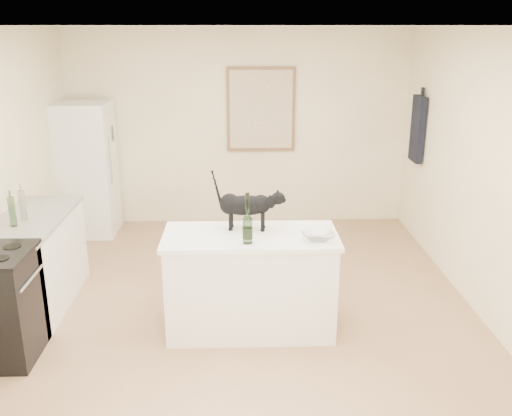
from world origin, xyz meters
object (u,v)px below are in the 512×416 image
object	(u,v)px
fridge	(87,169)
glass_bowl	(318,236)
black_cat	(246,208)
wine_bottle	(248,221)

from	to	relation	value
fridge	glass_bowl	xyz separation A→B (m)	(2.61, -2.70, 0.08)
glass_bowl	black_cat	bearing A→B (deg)	154.88
black_cat	wine_bottle	world-z (taller)	black_cat
fridge	wine_bottle	world-z (taller)	fridge
black_cat	glass_bowl	xyz separation A→B (m)	(0.60, -0.28, -0.16)
fridge	glass_bowl	bearing A→B (deg)	-45.96
wine_bottle	glass_bowl	distance (m)	0.61
wine_bottle	fridge	bearing A→B (deg)	126.32
black_cat	glass_bowl	bearing A→B (deg)	-19.02
wine_bottle	glass_bowl	bearing A→B (deg)	5.26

